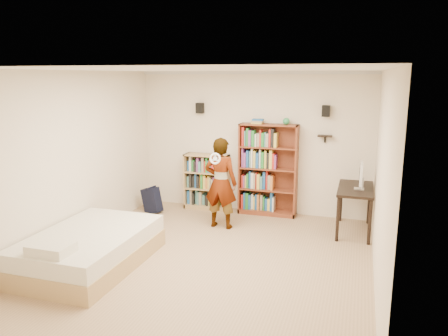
# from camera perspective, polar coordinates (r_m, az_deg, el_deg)

# --- Properties ---
(ground) EXTENTS (4.50, 5.00, 0.01)m
(ground) POSITION_cam_1_polar(r_m,az_deg,el_deg) (6.49, -1.71, -11.84)
(ground) COLOR tan
(ground) RESTS_ON ground
(room_shell) EXTENTS (4.52, 5.02, 2.71)m
(room_shell) POSITION_cam_1_polar(r_m,az_deg,el_deg) (6.00, -1.82, 3.75)
(room_shell) COLOR beige
(room_shell) RESTS_ON ground
(crown_molding) EXTENTS (4.50, 5.00, 0.06)m
(crown_molding) POSITION_cam_1_polar(r_m,az_deg,el_deg) (5.93, -1.88, 12.46)
(crown_molding) COLOR silver
(crown_molding) RESTS_ON room_shell
(speaker_left) EXTENTS (0.14, 0.12, 0.20)m
(speaker_left) POSITION_cam_1_polar(r_m,az_deg,el_deg) (8.57, -3.16, 7.83)
(speaker_left) COLOR black
(speaker_left) RESTS_ON room_shell
(speaker_right) EXTENTS (0.14, 0.12, 0.20)m
(speaker_right) POSITION_cam_1_polar(r_m,az_deg,el_deg) (8.05, 13.18, 7.26)
(speaker_right) COLOR black
(speaker_right) RESTS_ON room_shell
(wall_shelf) EXTENTS (0.25, 0.16, 0.02)m
(wall_shelf) POSITION_cam_1_polar(r_m,az_deg,el_deg) (8.10, 13.03, 4.10)
(wall_shelf) COLOR black
(wall_shelf) RESTS_ON room_shell
(tall_bookshelf) EXTENTS (1.10, 0.32, 1.74)m
(tall_bookshelf) POSITION_cam_1_polar(r_m,az_deg,el_deg) (8.29, 5.76, -0.26)
(tall_bookshelf) COLOR brown
(tall_bookshelf) RESTS_ON ground
(low_bookshelf) EXTENTS (0.88, 0.33, 1.10)m
(low_bookshelf) POSITION_cam_1_polar(r_m,az_deg,el_deg) (8.69, -2.28, -1.80)
(low_bookshelf) COLOR tan
(low_bookshelf) RESTS_ON ground
(computer_desk) EXTENTS (0.57, 1.14, 0.78)m
(computer_desk) POSITION_cam_1_polar(r_m,az_deg,el_deg) (7.75, 16.66, -5.27)
(computer_desk) COLOR black
(computer_desk) RESTS_ON ground
(imac) EXTENTS (0.16, 0.45, 0.44)m
(imac) POSITION_cam_1_polar(r_m,az_deg,el_deg) (7.51, 17.32, -1.02)
(imac) COLOR silver
(imac) RESTS_ON computer_desk
(daybed) EXTENTS (1.34, 2.07, 0.61)m
(daybed) POSITION_cam_1_polar(r_m,az_deg,el_deg) (6.48, -17.14, -9.52)
(daybed) COLOR white
(daybed) RESTS_ON ground
(person) EXTENTS (0.60, 0.42, 1.59)m
(person) POSITION_cam_1_polar(r_m,az_deg,el_deg) (7.55, -0.43, -1.98)
(person) COLOR black
(person) RESTS_ON ground
(wii_wheel) EXTENTS (0.19, 0.07, 0.20)m
(wii_wheel) POSITION_cam_1_polar(r_m,az_deg,el_deg) (7.17, -1.17, 1.23)
(wii_wheel) COLOR silver
(wii_wheel) RESTS_ON person
(navy_bag) EXTENTS (0.41, 0.32, 0.50)m
(navy_bag) POSITION_cam_1_polar(r_m,az_deg,el_deg) (8.64, -9.39, -4.10)
(navy_bag) COLOR black
(navy_bag) RESTS_ON ground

